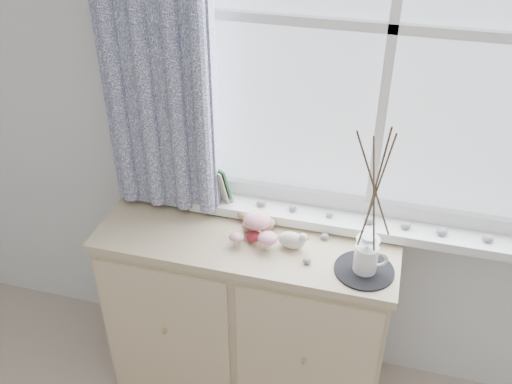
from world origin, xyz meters
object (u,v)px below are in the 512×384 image
at_px(botanical_book, 198,188).
at_px(twig_pitcher, 376,186).
at_px(sideboard, 248,313).
at_px(toadstool_cluster, 257,227).

height_order(botanical_book, twig_pitcher, twig_pitcher).
relative_size(sideboard, twig_pitcher, 1.84).
relative_size(sideboard, botanical_book, 3.80).
relative_size(botanical_book, toadstool_cluster, 1.68).
bearing_deg(toadstool_cluster, botanical_book, 156.26).
distance_m(toadstool_cluster, twig_pitcher, 0.53).
bearing_deg(botanical_book, toadstool_cluster, -19.77).
height_order(sideboard, botanical_book, botanical_book).
xyz_separation_m(sideboard, twig_pitcher, (0.47, -0.08, 0.80)).
xyz_separation_m(sideboard, toadstool_cluster, (0.04, -0.00, 0.49)).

